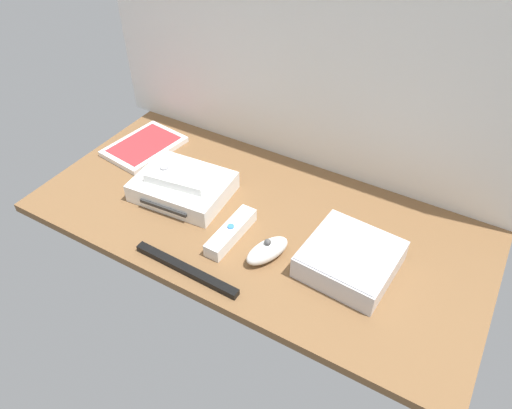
% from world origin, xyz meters
% --- Properties ---
extents(ground_plane, '(1.00, 0.48, 0.02)m').
position_xyz_m(ground_plane, '(0.00, 0.00, -0.01)').
color(ground_plane, brown).
rests_on(ground_plane, ground).
extents(back_wall, '(1.10, 0.01, 0.64)m').
position_xyz_m(back_wall, '(0.00, 0.25, 0.32)').
color(back_wall, white).
rests_on(back_wall, ground).
extents(game_console, '(0.22, 0.18, 0.04)m').
position_xyz_m(game_console, '(-0.19, -0.01, 0.02)').
color(game_console, white).
rests_on(game_console, ground_plane).
extents(mini_computer, '(0.18, 0.18, 0.05)m').
position_xyz_m(mini_computer, '(0.23, -0.03, 0.03)').
color(mini_computer, silver).
rests_on(mini_computer, ground_plane).
extents(game_case, '(0.16, 0.21, 0.02)m').
position_xyz_m(game_case, '(-0.39, 0.08, 0.01)').
color(game_case, white).
rests_on(game_case, ground_plane).
extents(remote_wand, '(0.04, 0.15, 0.03)m').
position_xyz_m(remote_wand, '(-0.02, -0.08, 0.02)').
color(remote_wand, white).
rests_on(remote_wand, ground_plane).
extents(remote_nunchuk, '(0.08, 0.11, 0.05)m').
position_xyz_m(remote_nunchuk, '(0.08, -0.09, 0.02)').
color(remote_nunchuk, white).
rests_on(remote_nunchuk, ground_plane).
extents(remote_classic_pad, '(0.15, 0.10, 0.02)m').
position_xyz_m(remote_classic_pad, '(-0.19, -0.01, 0.05)').
color(remote_classic_pad, white).
rests_on(remote_classic_pad, game_console).
extents(sensor_bar, '(0.24, 0.02, 0.01)m').
position_xyz_m(sensor_bar, '(-0.04, -0.20, 0.01)').
color(sensor_bar, black).
rests_on(sensor_bar, ground_plane).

